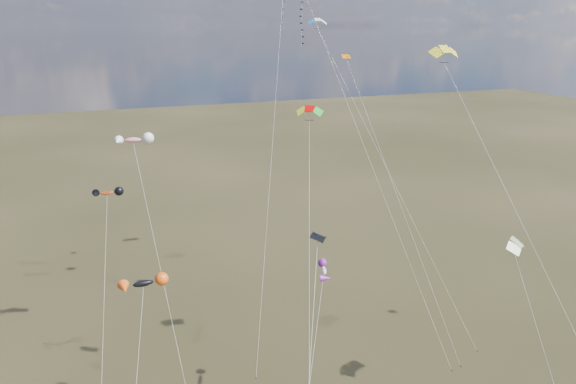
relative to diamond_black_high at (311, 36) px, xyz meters
name	(u,v)px	position (x,y,z in m)	size (l,w,h in m)	color
diamond_black_high	(311,36)	(0.00, 0.00, 0.00)	(9.27, 19.80, 36.83)	black
diamond_navy_tall	(281,40)	(-1.50, 5.19, -0.48)	(10.52, 19.64, 36.40)	#0A0F46
diamond_black_mid	(309,381)	(-13.53, -31.77, -16.58)	(7.93, 14.13, 21.42)	black
diamond_orange_center	(380,149)	(4.92, -7.14, -11.10)	(6.86, 15.76, 29.79)	orange
parafoil_yellow	(446,51)	(6.13, -14.88, -1.00)	(5.38, 24.78, 31.48)	yellow
parafoil_blue_white	(319,22)	(5.61, 10.50, 1.55)	(8.34, 27.64, 34.02)	#1D69AC
parafoil_striped	(517,243)	(9.98, -21.73, -16.52)	(3.00, 11.32, 15.88)	yellow
parafoil_tricolor	(310,112)	(-6.33, -14.63, -5.49)	(8.22, 18.24, 26.90)	#FBFB23
novelty_black_orange	(143,284)	(-20.24, -13.10, -18.98)	(4.69, 8.58, 13.29)	black
novelty_orange_black	(107,193)	(-22.10, 1.79, -15.58)	(4.14, 13.22, 16.68)	#DE4F1C
novelty_white_purple	(324,271)	(-5.88, -17.07, -18.56)	(6.65, 9.73, 13.58)	white
novelty_redwhite_stripe	(133,141)	(-19.14, -0.51, -9.74)	(3.58, 17.00, 22.63)	red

